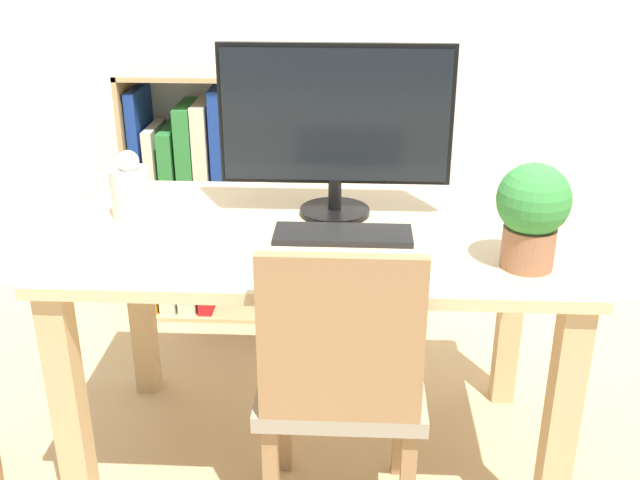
# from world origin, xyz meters

# --- Properties ---
(ground_plane) EXTENTS (10.00, 10.00, 0.00)m
(ground_plane) POSITION_xyz_m (0.00, 0.00, 0.00)
(ground_plane) COLOR tan
(desk) EXTENTS (1.29, 0.74, 0.72)m
(desk) POSITION_xyz_m (0.00, 0.00, 0.59)
(desk) COLOR #D8BC8C
(desk) RESTS_ON ground_plane
(monitor) EXTENTS (0.61, 0.19, 0.46)m
(monitor) POSITION_xyz_m (0.04, 0.12, 0.98)
(monitor) COLOR black
(monitor) RESTS_ON desk
(keyboard) EXTENTS (0.35, 0.13, 0.02)m
(keyboard) POSITION_xyz_m (0.07, -0.05, 0.73)
(keyboard) COLOR black
(keyboard) RESTS_ON desk
(vase) EXTENTS (0.11, 0.11, 0.19)m
(vase) POSITION_xyz_m (-0.51, 0.06, 0.80)
(vase) COLOR silver
(vase) RESTS_ON desk
(potted_plant) EXTENTS (0.17, 0.17, 0.25)m
(potted_plant) POSITION_xyz_m (0.50, -0.20, 0.86)
(potted_plant) COLOR #9E6647
(potted_plant) RESTS_ON desk
(chair) EXTENTS (0.40, 0.40, 0.84)m
(chair) POSITION_xyz_m (0.07, -0.29, 0.46)
(chair) COLOR #9E937F
(chair) RESTS_ON ground_plane
(bookshelf) EXTENTS (0.78, 0.28, 0.96)m
(bookshelf) POSITION_xyz_m (-0.50, 0.90, 0.47)
(bookshelf) COLOR tan
(bookshelf) RESTS_ON ground_plane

